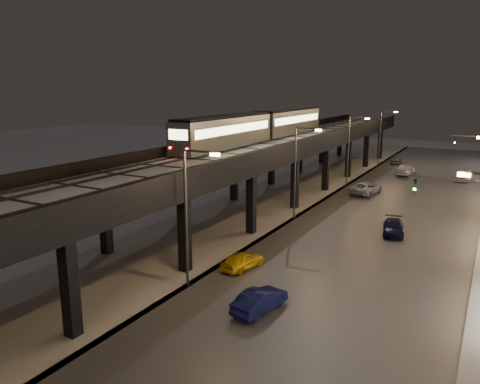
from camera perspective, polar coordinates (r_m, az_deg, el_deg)
The scene contains 18 objects.
road_surface at distance 47.67m, azimuth 17.60°, elevation -3.28°, with size 17.00×120.00×0.06m, color #46474D.
under_viaduct_pavement at distance 51.79m, azimuth 2.84°, elevation -1.43°, with size 11.00×120.00×0.06m, color #9FA1A8.
elevated_viaduct at distance 47.93m, azimuth 1.25°, elevation 4.24°, with size 9.00×100.00×6.30m.
viaduct_trackbed at distance 47.94m, azimuth 1.31°, elevation 5.17°, with size 8.40×100.00×0.32m.
viaduct_parapet_streetside at distance 46.07m, azimuth 6.17°, elevation 5.38°, with size 0.30×100.00×1.10m, color black.
viaduct_parapet_far at distance 50.04m, azimuth -3.10°, elevation 6.01°, with size 0.30×100.00×1.10m, color black.
streetlight_left_1 at distance 29.33m, azimuth -6.19°, elevation -2.06°, with size 2.57×0.28×9.00m.
streetlight_left_2 at distance 44.93m, azimuth 7.06°, elevation 3.09°, with size 2.57×0.28×9.00m.
streetlight_left_3 at distance 61.85m, azimuth 13.33°, elevation 5.47°, with size 2.57×0.28×9.00m.
streetlight_left_4 at distance 79.25m, azimuth 16.90°, elevation 6.79°, with size 2.57×0.28×9.00m.
subway_train at distance 55.41m, azimuth 2.58°, elevation 8.10°, with size 2.72×32.81×3.24m.
car_taxi at distance 33.43m, azimuth 0.30°, elevation -8.44°, with size 1.44×3.58×1.22m, color gold.
car_near_white at distance 27.60m, azimuth 2.43°, elevation -13.13°, with size 1.38×3.95×1.30m, color #0E1348.
car_mid_silver at distance 58.19m, azimuth 15.10°, elevation 0.43°, with size 2.46×5.33×1.48m, color #989DAA.
car_mid_dark at distance 72.75m, azimuth 19.51°, elevation 2.55°, with size 2.12×5.22×1.51m, color white.
car_far_white at distance 82.69m, azimuth 18.50°, elevation 3.69°, with size 1.51×3.75×1.28m, color #535963.
car_onc_white at distance 43.10m, azimuth 18.18°, elevation -4.19°, with size 1.72×4.23×1.23m, color black.
car_onc_red at distance 71.18m, azimuth 25.63°, elevation 1.83°, with size 1.82×4.53×1.54m, color silver.
Camera 1 is at (15.94, -10.18, 12.68)m, focal length 35.00 mm.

